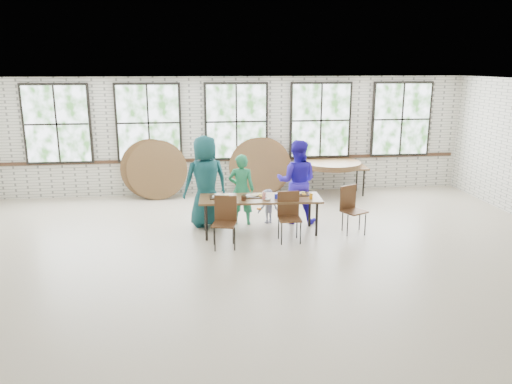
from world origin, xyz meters
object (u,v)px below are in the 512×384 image
Objects in this scene: chair_near_left at (225,217)px; chair_near_right at (289,212)px; dining_table at (260,200)px; storage_table at (331,169)px.

chair_near_left is 1.00× the size of chair_near_right.
chair_near_left is (-0.74, -0.63, -0.13)m from dining_table.
chair_near_right reaches higher than dining_table.
dining_table is at bearing 54.88° from chair_near_left.
chair_near_right is (0.49, -0.46, -0.13)m from dining_table.
dining_table is 2.57× the size of chair_near_right.
chair_near_right is (1.23, 0.17, 0.00)m from chair_near_left.
chair_near_right is 3.69m from storage_table.
chair_near_left is 0.52× the size of storage_table.
chair_near_left is at bearing -170.36° from chair_near_right.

